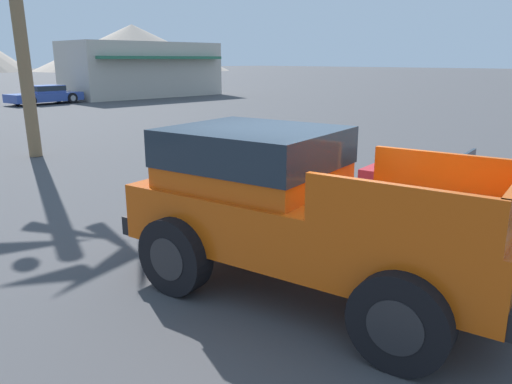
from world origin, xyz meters
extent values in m
plane|color=#424244|center=(0.00, 0.00, 0.00)|extent=(320.00, 320.00, 0.00)
cube|color=#CC4C0C|center=(-0.47, -0.35, 0.88)|extent=(2.66, 4.69, 0.69)
cube|color=#CC4C0C|center=(-0.64, 0.52, 1.58)|extent=(2.05, 2.23, 0.71)
cube|color=#1E2833|center=(-0.64, 0.52, 1.71)|extent=(2.09, 2.28, 0.45)
cube|color=#CC4C0C|center=(-1.12, -1.73, 1.46)|extent=(0.41, 1.75, 0.48)
cube|color=#CC4C0C|center=(0.63, -1.39, 1.46)|extent=(0.41, 1.75, 0.48)
cube|color=black|center=(-0.90, 1.87, 0.65)|extent=(1.82, 0.50, 0.24)
cylinder|color=black|center=(-1.68, 0.82, 0.47)|extent=(0.47, 0.99, 0.95)
cylinder|color=#232326|center=(-1.68, 0.82, 0.47)|extent=(0.40, 0.57, 0.52)
cylinder|color=black|center=(0.21, 1.18, 0.47)|extent=(0.47, 0.99, 0.95)
cylinder|color=#232326|center=(0.21, 1.18, 0.47)|extent=(0.40, 0.57, 0.52)
cylinder|color=black|center=(-1.16, -1.87, 0.47)|extent=(0.47, 0.99, 0.95)
cylinder|color=#232326|center=(-1.16, -1.87, 0.47)|extent=(0.40, 0.57, 0.52)
cylinder|color=black|center=(0.73, -1.51, 0.47)|extent=(0.47, 0.99, 0.95)
cylinder|color=#232326|center=(0.73, -1.51, 0.47)|extent=(0.40, 0.57, 0.52)
cube|color=red|center=(4.54, -0.50, 0.41)|extent=(2.49, 4.76, 0.46)
cube|color=#1E2833|center=(4.46, -0.01, 0.83)|extent=(1.50, 0.31, 0.37)
cylinder|color=black|center=(3.47, 0.75, 0.32)|extent=(0.32, 0.67, 0.64)
cylinder|color=#9E9EA3|center=(3.47, 0.75, 0.32)|extent=(0.29, 0.39, 0.35)
cylinder|color=black|center=(5.15, 1.03, 0.32)|extent=(0.32, 0.67, 0.64)
cylinder|color=#9E9EA3|center=(5.15, 1.03, 0.32)|extent=(0.29, 0.39, 0.35)
cube|color=#334C9E|center=(8.12, 28.29, 0.44)|extent=(4.67, 2.29, 0.51)
cube|color=#334C9E|center=(8.23, 28.30, 0.93)|extent=(2.06, 1.76, 0.47)
cube|color=#1E2833|center=(8.23, 28.30, 0.99)|extent=(2.10, 1.80, 0.28)
cylinder|color=black|center=(6.84, 27.28, 0.33)|extent=(0.69, 0.30, 0.67)
cylinder|color=#9E9EA3|center=(6.84, 27.28, 0.33)|extent=(0.39, 0.28, 0.37)
cylinder|color=black|center=(6.63, 28.95, 0.33)|extent=(0.69, 0.30, 0.67)
cylinder|color=#9E9EA3|center=(6.63, 28.95, 0.33)|extent=(0.39, 0.28, 0.37)
cylinder|color=black|center=(9.60, 27.63, 0.33)|extent=(0.69, 0.30, 0.67)
cylinder|color=#9E9EA3|center=(9.60, 27.63, 0.33)|extent=(0.39, 0.28, 0.37)
cylinder|color=black|center=(9.39, 29.29, 0.33)|extent=(0.69, 0.30, 0.67)
cylinder|color=#9E9EA3|center=(9.39, 29.29, 0.33)|extent=(0.39, 0.28, 0.37)
cylinder|color=brown|center=(0.63, 11.05, 3.65)|extent=(0.36, 0.63, 7.30)
cube|color=#BCB2A3|center=(16.39, 29.86, 1.99)|extent=(11.35, 5.03, 3.98)
cube|color=#286B4C|center=(16.39, 26.99, 2.87)|extent=(10.22, 0.70, 0.20)
cone|color=gray|center=(64.92, 110.65, 5.60)|extent=(48.34, 48.34, 11.19)
camera|label=1|loc=(-4.90, -3.82, 2.74)|focal=35.00mm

